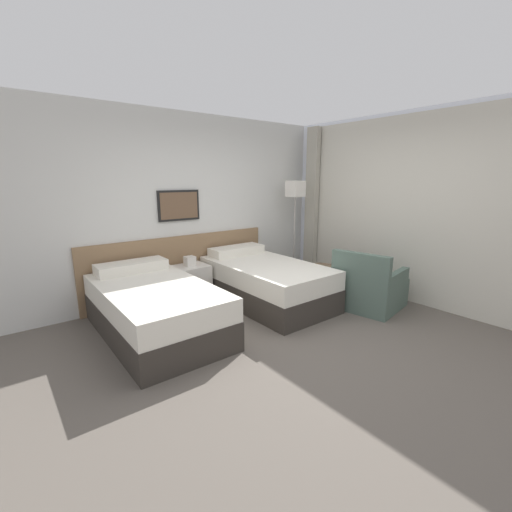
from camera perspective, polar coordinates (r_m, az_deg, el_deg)
ground_plane at (r=3.98m, az=7.41°, el=-13.72°), size 16.00×16.00×0.00m
wall_headboard at (r=5.36m, az=-9.61°, el=7.55°), size 10.00×0.10×2.70m
wall_window at (r=5.37m, az=25.11°, el=7.02°), size 0.21×4.69×2.70m
bed_near_door at (r=4.18m, az=-16.46°, el=-8.34°), size 1.10×1.96×0.71m
bed_near_window at (r=4.98m, az=1.60°, el=-4.35°), size 1.10×1.96×0.71m
nightstand at (r=5.13m, az=-10.82°, el=-4.39°), size 0.50×0.41×0.67m
floor_lamp at (r=5.92m, az=6.56°, el=9.83°), size 0.25×0.25×1.73m
side_table at (r=5.21m, az=10.89°, el=-3.27°), size 0.39×0.39×0.50m
armchair at (r=5.03m, az=18.28°, el=-5.30°), size 0.96×0.92×0.83m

